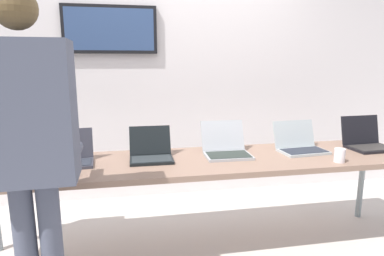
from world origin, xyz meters
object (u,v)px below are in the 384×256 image
object	(u,v)px
laptop_station_3	(300,144)
laptop_station_4	(367,141)
laptop_station_2	(226,148)
coffee_mug	(340,155)
workbench	(203,165)
laptop_station_1	(151,152)
person	(28,137)
laptop_station_0	(68,156)
equipment_box	(1,143)

from	to	relation	value
laptop_station_3	laptop_station_4	bearing A→B (deg)	-1.13
laptop_station_2	laptop_station_4	distance (m)	1.22
laptop_station_2	coffee_mug	world-z (taller)	laptop_station_2
workbench	laptop_station_1	size ratio (longest dim) A/B	10.38
person	coffee_mug	world-z (taller)	person
workbench	laptop_station_3	size ratio (longest dim) A/B	8.57
coffee_mug	laptop_station_1	bearing A→B (deg)	166.34
laptop_station_3	coffee_mug	size ratio (longest dim) A/B	3.91
laptop_station_0	laptop_station_4	bearing A→B (deg)	0.18
laptop_station_1	laptop_station_4	xyz separation A→B (m)	(1.80, -0.01, 0.01)
workbench	laptop_station_1	bearing A→B (deg)	169.29
laptop_station_1	laptop_station_4	bearing A→B (deg)	-0.19
laptop_station_2	person	xyz separation A→B (m)	(-1.20, -0.71, 0.29)
laptop_station_1	person	distance (m)	0.98
laptop_station_4	person	distance (m)	2.53
coffee_mug	laptop_station_0	bearing A→B (deg)	170.79
equipment_box	person	size ratio (longest dim) A/B	0.22
laptop_station_0	laptop_station_4	xyz separation A→B (m)	(2.37, 0.01, 0.00)
person	laptop_station_2	bearing A→B (deg)	30.49
workbench	equipment_box	world-z (taller)	equipment_box
coffee_mug	workbench	bearing A→B (deg)	165.18
laptop_station_0	coffee_mug	distance (m)	1.93
workbench	coffee_mug	xyz separation A→B (m)	(0.94, -0.25, 0.09)
equipment_box	laptop_station_0	size ratio (longest dim) A/B	1.08
laptop_station_2	laptop_station_3	bearing A→B (deg)	-0.58
laptop_station_0	laptop_station_1	world-z (taller)	laptop_station_0
equipment_box	person	bearing A→B (deg)	-61.61
equipment_box	laptop_station_4	bearing A→B (deg)	-1.29
laptop_station_3	laptop_station_4	xyz separation A→B (m)	(0.60, -0.01, 0.00)
equipment_box	laptop_station_1	bearing A→B (deg)	-3.22
laptop_station_4	laptop_station_2	bearing A→B (deg)	179.14
equipment_box	laptop_station_0	world-z (taller)	equipment_box
workbench	person	xyz separation A→B (m)	(-1.00, -0.62, 0.39)
laptop_station_1	person	bearing A→B (deg)	-131.85
laptop_station_2	person	bearing A→B (deg)	-149.51
person	equipment_box	bearing A→B (deg)	118.39
laptop_station_2	laptop_station_4	bearing A→B (deg)	-0.86
laptop_station_2	coffee_mug	bearing A→B (deg)	-24.09
laptop_station_1	laptop_station_3	xyz separation A→B (m)	(1.19, 0.01, 0.00)
person	laptop_station_3	bearing A→B (deg)	21.10
laptop_station_4	person	world-z (taller)	person
person	laptop_station_4	bearing A→B (deg)	15.88
laptop_station_1	laptop_station_2	size ratio (longest dim) A/B	0.89
laptop_station_3	person	size ratio (longest dim) A/B	0.22
equipment_box	coffee_mug	size ratio (longest dim) A/B	3.94
laptop_station_4	coffee_mug	bearing A→B (deg)	-146.17
laptop_station_4	laptop_station_1	bearing A→B (deg)	179.81
equipment_box	laptop_station_1	size ratio (longest dim) A/B	1.22
laptop_station_0	person	xyz separation A→B (m)	(-0.04, -0.68, 0.29)
workbench	coffee_mug	world-z (taller)	coffee_mug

